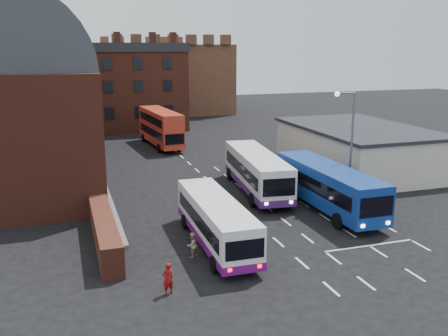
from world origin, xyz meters
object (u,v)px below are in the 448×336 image
object	(u,v)px
bus_red_double	(161,127)
pedestrian_beige	(192,245)
bus_white_outbound	(216,219)
bus_blue	(328,184)
bus_white_inbound	(257,169)
pedestrian_red	(168,278)
street_lamp	(349,136)

from	to	relation	value
bus_red_double	pedestrian_beige	distance (m)	33.01
bus_white_outbound	bus_blue	bearing A→B (deg)	22.61
bus_white_outbound	bus_red_double	bearing A→B (deg)	85.75
bus_white_inbound	pedestrian_red	world-z (taller)	bus_white_inbound
bus_white_inbound	pedestrian_red	size ratio (longest dim) A/B	7.48
bus_white_inbound	street_lamp	xyz separation A→B (m)	(5.55, -4.63, 3.24)
street_lamp	pedestrian_red	xyz separation A→B (m)	(-16.13, -10.32, -4.35)
bus_white_inbound	pedestrian_beige	distance (m)	13.94
street_lamp	bus_white_inbound	bearing A→B (deg)	140.19
bus_white_outbound	bus_white_inbound	world-z (taller)	bus_white_inbound
bus_blue	bus_red_double	xyz separation A→B (m)	(-6.98, 27.44, 0.39)
bus_red_double	street_lamp	bearing A→B (deg)	104.46
bus_white_inbound	bus_blue	size ratio (longest dim) A/B	1.02
bus_blue	bus_red_double	distance (m)	28.31
street_lamp	pedestrian_red	size ratio (longest dim) A/B	5.27
pedestrian_red	bus_red_double	bearing A→B (deg)	-115.80
bus_white_outbound	pedestrian_beige	distance (m)	2.43
street_lamp	bus_red_double	bearing A→B (deg)	109.52
pedestrian_red	pedestrian_beige	distance (m)	4.45
bus_blue	bus_red_double	world-z (taller)	bus_red_double
street_lamp	pedestrian_beige	size ratio (longest dim) A/B	5.76
bus_red_double	street_lamp	world-z (taller)	street_lamp
bus_white_inbound	pedestrian_beige	xyz separation A→B (m)	(-8.36, -11.09, -1.18)
bus_red_double	pedestrian_beige	size ratio (longest dim) A/B	7.44
bus_white_outbound	bus_red_double	size ratio (longest dim) A/B	0.95
bus_blue	pedestrian_beige	xyz separation A→B (m)	(-11.61, -5.21, -1.18)
bus_blue	pedestrian_red	xyz separation A→B (m)	(-13.82, -9.07, -1.11)
bus_white_inbound	street_lamp	distance (m)	7.92
bus_white_outbound	bus_blue	world-z (taller)	bus_blue
bus_white_outbound	pedestrian_beige	size ratio (longest dim) A/B	7.03
pedestrian_red	bus_white_outbound	bearing A→B (deg)	-143.23
pedestrian_red	pedestrian_beige	size ratio (longest dim) A/B	1.09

